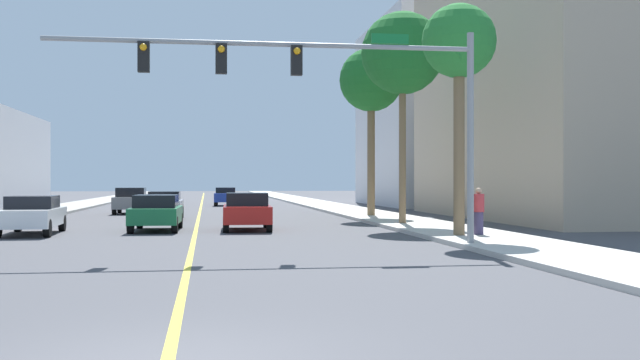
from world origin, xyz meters
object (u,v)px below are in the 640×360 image
palm_far (371,82)px  car_white (32,214)px  car_blue (226,196)px  car_red (247,211)px  palm_mid (402,54)px  car_green (156,212)px  car_silver (165,205)px  car_gray (131,201)px  palm_near (459,46)px  traffic_signal_mast (327,81)px  pedestrian (479,211)px

palm_far → car_white: palm_far is taller
car_blue → car_red: bearing=-87.3°
palm_mid → car_red: palm_mid is taller
car_green → car_blue: bearing=84.9°
palm_mid → palm_far: bearing=88.1°
car_silver → car_gray: 7.52m
palm_far → car_green: palm_far is taller
car_silver → car_white: (-4.23, -10.27, -0.00)m
palm_near → car_silver: (-10.48, 14.93, -5.74)m
palm_mid → car_white: 16.39m
traffic_signal_mast → palm_mid: bearing=64.6°
car_silver → pedestrian: size_ratio=2.49×
car_gray → car_green: bearing=-81.4°
palm_mid → palm_far: size_ratio=1.03×
palm_near → car_silver: size_ratio=1.96×
traffic_signal_mast → car_green: 11.24m
palm_far → car_red: 13.06m
palm_mid → car_blue: bearing=103.6°
car_green → car_silver: bearing=92.5°
car_white → car_green: car_green is taller
car_green → car_white: bearing=-161.8°
car_gray → car_green: size_ratio=0.93×
traffic_signal_mast → car_white: bearing=141.7°
traffic_signal_mast → palm_far: (5.20, 17.86, 2.39)m
car_blue → car_white: 32.21m
pedestrian → car_blue: bearing=160.6°
palm_near → car_white: (-14.71, 4.66, -5.74)m
car_red → pedestrian: 9.46m
car_red → pedestrian: bearing=-35.5°
traffic_signal_mast → car_white: 13.06m
palm_near → palm_far: palm_far is taller
car_white → pedestrian: (15.45, -4.51, 0.20)m
car_silver → pedestrian: bearing=-51.7°
palm_near → car_gray: bearing=120.2°
car_gray → palm_near: bearing=-60.1°
car_blue → palm_mid: bearing=-74.0°
palm_near → car_gray: palm_near is taller
palm_mid → palm_far: palm_mid is taller
car_red → palm_mid: bearing=14.5°
car_silver → car_red: size_ratio=0.98×
car_blue → car_gray: size_ratio=1.01×
traffic_signal_mast → car_red: size_ratio=3.04×
palm_far → pedestrian: (0.50, -14.68, -6.27)m
palm_far → car_gray: size_ratio=2.25×
car_silver → car_blue: size_ratio=1.00×
palm_near → car_green: (-10.32, 5.98, -5.74)m
palm_far → car_green: 15.23m
car_green → traffic_signal_mast: bearing=-57.8°
palm_mid → car_white: size_ratio=2.01×
traffic_signal_mast → car_green: bearing=120.8°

